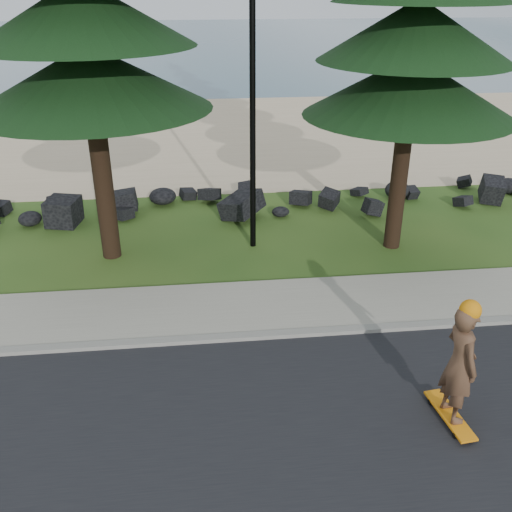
{
  "coord_description": "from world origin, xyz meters",
  "views": [
    {
      "loc": [
        -1.34,
        -9.85,
        6.25
      ],
      "look_at": [
        -0.27,
        0.0,
        1.3
      ],
      "focal_mm": 40.0,
      "sensor_mm": 36.0,
      "label": 1
    }
  ],
  "objects": [
    {
      "name": "ocean",
      "position": [
        0.0,
        51.0,
        0.0
      ],
      "size": [
        160.0,
        58.0,
        0.01
      ],
      "primitive_type": "cube",
      "color": "#3A5E6F",
      "rests_on": "ground"
    },
    {
      "name": "kerb",
      "position": [
        0.0,
        -0.9,
        0.05
      ],
      "size": [
        160.0,
        0.2,
        0.1
      ],
      "primitive_type": "cube",
      "color": "gray",
      "rests_on": "ground"
    },
    {
      "name": "beach_sand",
      "position": [
        0.0,
        14.5,
        0.01
      ],
      "size": [
        160.0,
        15.0,
        0.01
      ],
      "primitive_type": "cube",
      "color": "tan",
      "rests_on": "ground"
    },
    {
      "name": "ground",
      "position": [
        0.0,
        0.0,
        0.0
      ],
      "size": [
        160.0,
        160.0,
        0.0
      ],
      "primitive_type": "plane",
      "color": "#254816",
      "rests_on": "ground"
    },
    {
      "name": "sidewalk",
      "position": [
        0.0,
        0.2,
        0.04
      ],
      "size": [
        160.0,
        2.0,
        0.08
      ],
      "primitive_type": "cube",
      "color": "gray",
      "rests_on": "ground"
    },
    {
      "name": "road",
      "position": [
        0.0,
        -4.5,
        0.01
      ],
      "size": [
        160.0,
        7.0,
        0.02
      ],
      "primitive_type": "cube",
      "color": "black",
      "rests_on": "ground"
    },
    {
      "name": "skateboarder",
      "position": [
        2.38,
        -3.43,
        1.08
      ],
      "size": [
        0.53,
        1.18,
        2.15
      ],
      "rotation": [
        0.0,
        0.0,
        1.68
      ],
      "color": "orange",
      "rests_on": "ground"
    },
    {
      "name": "seawall_boulders",
      "position": [
        0.0,
        5.6,
        0.0
      ],
      "size": [
        60.0,
        2.4,
        1.1
      ],
      "primitive_type": null,
      "color": "black",
      "rests_on": "ground"
    },
    {
      "name": "lamp_post",
      "position": [
        0.0,
        3.2,
        4.13
      ],
      "size": [
        0.25,
        0.14,
        8.14
      ],
      "color": "black",
      "rests_on": "ground"
    }
  ]
}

